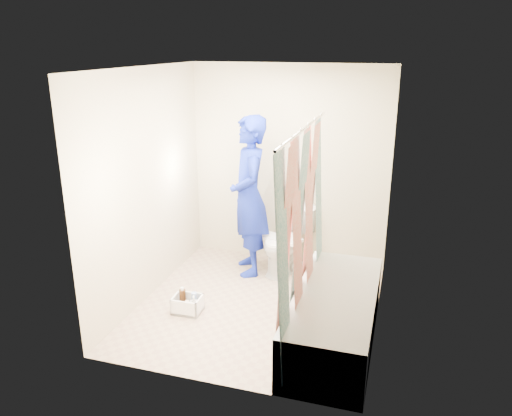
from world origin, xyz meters
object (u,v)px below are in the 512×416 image
(bathtub, at_px, (335,316))
(cleaning_caddy, at_px, (188,305))
(toilet, at_px, (286,241))
(plumber, at_px, (249,197))

(bathtub, xyz_separation_m, cleaning_caddy, (-1.49, 0.10, -0.19))
(bathtub, relative_size, toilet, 2.29)
(bathtub, distance_m, cleaning_caddy, 1.51)
(toilet, height_order, plumber, plumber)
(toilet, height_order, cleaning_caddy, toilet)
(cleaning_caddy, bearing_deg, toilet, 58.08)
(toilet, relative_size, plumber, 0.41)
(plumber, height_order, cleaning_caddy, plumber)
(bathtub, bearing_deg, toilet, 119.88)
(bathtub, relative_size, plumber, 0.94)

